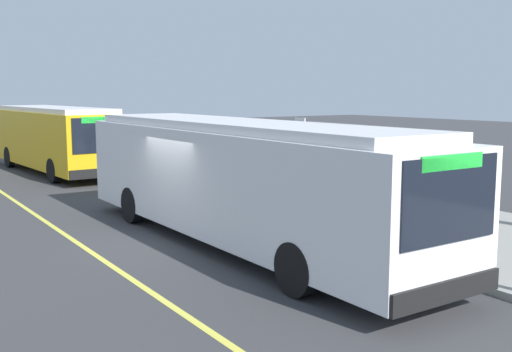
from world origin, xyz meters
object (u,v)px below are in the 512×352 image
Objects in this scene: waiting_bench at (332,186)px; route_sign_post at (300,153)px; transit_bus_main at (238,177)px; pedestrian_commuter at (267,173)px; transit_bus_second at (54,137)px.

route_sign_post reaches higher than waiting_bench.
transit_bus_main reaches higher than pedestrian_commuter.
pedestrian_commuter is at bearing 137.26° from transit_bus_main.
transit_bus_second is 6.67× the size of waiting_bench.
waiting_bench is 3.36m from route_sign_post.
route_sign_post is 2.57m from pedestrian_commuter.
transit_bus_second and route_sign_post have the same top height.
pedestrian_commuter reaches higher than waiting_bench.
route_sign_post reaches higher than pedestrian_commuter.
transit_bus_main reaches higher than waiting_bench.
transit_bus_main is at bearing -42.74° from pedestrian_commuter.
transit_bus_main is at bearing -68.69° from route_sign_post.
transit_bus_second is at bearing -158.24° from waiting_bench.
route_sign_post is (-1.02, 2.61, 0.34)m from transit_bus_main.
transit_bus_second is 6.32× the size of pedestrian_commuter.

